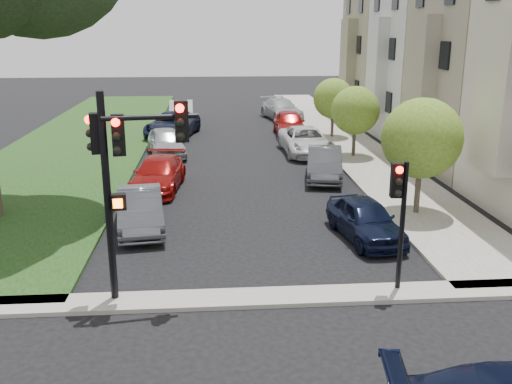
{
  "coord_description": "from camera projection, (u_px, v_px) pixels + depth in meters",
  "views": [
    {
      "loc": [
        -1.25,
        -11.15,
        6.71
      ],
      "look_at": [
        0.0,
        5.0,
        2.0
      ],
      "focal_mm": 40.0,
      "sensor_mm": 36.0,
      "label": 1
    }
  ],
  "objects": [
    {
      "name": "car_parked_3",
      "position": [
        289.0,
        123.0,
        36.42
      ],
      "size": [
        1.97,
        4.62,
        1.56
      ],
      "primitive_type": "imported",
      "rotation": [
        0.0,
        0.0,
        -0.03
      ],
      "color": "maroon",
      "rests_on": "ground"
    },
    {
      "name": "house_d",
      "position": [
        401.0,
        23.0,
        40.83
      ],
      "size": [
        7.7,
        7.55,
        15.97
      ],
      "color": "gray",
      "rests_on": "ground"
    },
    {
      "name": "sidewalk_right",
      "position": [
        339.0,
        136.0,
        36.1
      ],
      "size": [
        3.5,
        44.0,
        0.12
      ],
      "primitive_type": "cube",
      "color": "gray",
      "rests_on": "ground"
    },
    {
      "name": "sidewalk_cross",
      "position": [
        265.0,
        298.0,
        14.54
      ],
      "size": [
        60.0,
        1.0,
        0.12
      ],
      "primitive_type": "cube",
      "color": "gray",
      "rests_on": "ground"
    },
    {
      "name": "grass_strip",
      "position": [
        86.0,
        139.0,
        34.93
      ],
      "size": [
        8.0,
        44.0,
        0.12
      ],
      "primitive_type": "cube",
      "color": "black",
      "rests_on": "ground"
    },
    {
      "name": "car_parked_5",
      "position": [
        140.0,
        210.0,
        19.45
      ],
      "size": [
        2.04,
        4.38,
        1.39
      ],
      "primitive_type": "imported",
      "rotation": [
        0.0,
        0.0,
        0.14
      ],
      "color": "#3F4247",
      "rests_on": "ground"
    },
    {
      "name": "car_parked_0",
      "position": [
        365.0,
        219.0,
        18.56
      ],
      "size": [
        2.15,
        4.13,
        1.34
      ],
      "primitive_type": "imported",
      "rotation": [
        0.0,
        0.0,
        0.15
      ],
      "color": "black",
      "rests_on": "ground"
    },
    {
      "name": "car_parked_7",
      "position": [
        166.0,
        142.0,
        30.61
      ],
      "size": [
        2.59,
        4.64,
        1.49
      ],
      "primitive_type": "imported",
      "rotation": [
        0.0,
        0.0,
        0.2
      ],
      "color": "#999BA0",
      "rests_on": "ground"
    },
    {
      "name": "traffic_signal_secondary",
      "position": [
        399.0,
        203.0,
        14.31
      ],
      "size": [
        0.45,
        0.36,
        3.5
      ],
      "color": "black",
      "rests_on": "ground"
    },
    {
      "name": "car_parked_1",
      "position": [
        324.0,
        164.0,
        25.91
      ],
      "size": [
        2.27,
        4.55,
        1.43
      ],
      "primitive_type": "imported",
      "rotation": [
        0.0,
        0.0,
        -0.18
      ],
      "color": "#3F4247",
      "rests_on": "ground"
    },
    {
      "name": "small_tree_c",
      "position": [
        333.0,
        99.0,
        34.95
      ],
      "size": [
        2.47,
        2.47,
        3.71
      ],
      "color": "#2E241B",
      "rests_on": "ground"
    },
    {
      "name": "house_c",
      "position": [
        442.0,
        23.0,
        33.65
      ],
      "size": [
        7.7,
        7.55,
        15.97
      ],
      "color": "#A2A2A2",
      "rests_on": "ground"
    },
    {
      "name": "traffic_signal_main",
      "position": [
        123.0,
        161.0,
        13.51
      ],
      "size": [
        2.59,
        0.68,
        5.29
      ],
      "color": "black",
      "rests_on": "ground"
    },
    {
      "name": "ground",
      "position": [
        273.0,
        341.0,
        12.64
      ],
      "size": [
        140.0,
        140.0,
        0.0
      ],
      "primitive_type": "plane",
      "color": "black",
      "rests_on": "ground"
    },
    {
      "name": "car_parked_9",
      "position": [
        181.0,
        112.0,
        41.11
      ],
      "size": [
        1.82,
        4.82,
        1.57
      ],
      "primitive_type": "imported",
      "rotation": [
        0.0,
        0.0,
        0.03
      ],
      "color": "silver",
      "rests_on": "ground"
    },
    {
      "name": "small_tree_b",
      "position": [
        355.0,
        110.0,
        29.64
      ],
      "size": [
        2.52,
        2.52,
        3.78
      ],
      "color": "#2E241B",
      "rests_on": "ground"
    },
    {
      "name": "car_parked_6",
      "position": [
        158.0,
        174.0,
        24.21
      ],
      "size": [
        2.35,
        4.84,
        1.36
      ],
      "primitive_type": "imported",
      "rotation": [
        0.0,
        0.0,
        -0.1
      ],
      "color": "maroon",
      "rests_on": "ground"
    },
    {
      "name": "car_parked_8",
      "position": [
        172.0,
        124.0,
        35.94
      ],
      "size": [
        3.66,
        5.96,
        1.54
      ],
      "primitive_type": "imported",
      "rotation": [
        0.0,
        0.0,
        -0.21
      ],
      "color": "black",
      "rests_on": "ground"
    },
    {
      "name": "car_parked_2",
      "position": [
        305.0,
        141.0,
        31.04
      ],
      "size": [
        2.62,
        5.3,
        1.45
      ],
      "primitive_type": "imported",
      "rotation": [
        0.0,
        0.0,
        0.04
      ],
      "color": "silver",
      "rests_on": "ground"
    },
    {
      "name": "car_parked_4",
      "position": [
        281.0,
        109.0,
        42.74
      ],
      "size": [
        3.13,
        5.53,
        1.51
      ],
      "primitive_type": "imported",
      "rotation": [
        0.0,
        0.0,
        0.2
      ],
      "color": "#999BA0",
      "rests_on": "ground"
    },
    {
      "name": "small_tree_a",
      "position": [
        422.0,
        138.0,
        20.31
      ],
      "size": [
        2.89,
        2.89,
        4.33
      ],
      "color": "#2E241B",
      "rests_on": "ground"
    },
    {
      "name": "house_b",
      "position": [
        505.0,
        22.0,
        26.47
      ],
      "size": [
        7.7,
        7.55,
        15.97
      ],
      "color": "#9F988D",
      "rests_on": "ground"
    }
  ]
}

